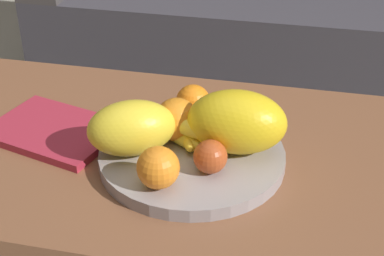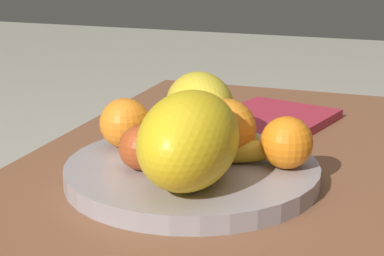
{
  "view_description": "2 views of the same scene",
  "coord_description": "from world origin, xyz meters",
  "px_view_note": "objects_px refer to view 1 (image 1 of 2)",
  "views": [
    {
      "loc": [
        0.17,
        -0.9,
        1.0
      ],
      "look_at": [
        -0.02,
        -0.04,
        0.46
      ],
      "focal_mm": 53.49,
      "sensor_mm": 36.0,
      "label": 1
    },
    {
      "loc": [
        0.75,
        0.24,
        0.71
      ],
      "look_at": [
        -0.02,
        -0.04,
        0.46
      ],
      "focal_mm": 59.8,
      "sensor_mm": 36.0,
      "label": 2
    }
  ],
  "objects_px": {
    "couch": "(292,9)",
    "melon_smaller_beside": "(237,122)",
    "coffee_table": "(205,169)",
    "magazine": "(54,131)",
    "fruit_bowl": "(192,156)",
    "melon_large_front": "(132,128)",
    "orange_right": "(193,102)",
    "apple_front": "(210,157)",
    "orange_left": "(158,168)",
    "banana_bunch": "(179,127)",
    "orange_front": "(176,120)"
  },
  "relations": [
    {
      "from": "magazine",
      "to": "orange_left",
      "type": "bearing_deg",
      "value": -14.65
    },
    {
      "from": "melon_smaller_beside",
      "to": "apple_front",
      "type": "bearing_deg",
      "value": -112.98
    },
    {
      "from": "couch",
      "to": "magazine",
      "type": "distance_m",
      "value": 1.17
    },
    {
      "from": "melon_large_front",
      "to": "orange_front",
      "type": "height_order",
      "value": "melon_large_front"
    },
    {
      "from": "couch",
      "to": "apple_front",
      "type": "bearing_deg",
      "value": -93.4
    },
    {
      "from": "orange_front",
      "to": "orange_right",
      "type": "xyz_separation_m",
      "value": [
        0.01,
        0.09,
        -0.01
      ]
    },
    {
      "from": "melon_smaller_beside",
      "to": "apple_front",
      "type": "xyz_separation_m",
      "value": [
        -0.03,
        -0.08,
        -0.03
      ]
    },
    {
      "from": "coffee_table",
      "to": "orange_front",
      "type": "relative_size",
      "value": 14.5
    },
    {
      "from": "melon_smaller_beside",
      "to": "magazine",
      "type": "xyz_separation_m",
      "value": [
        -0.37,
        0.01,
        -0.08
      ]
    },
    {
      "from": "orange_left",
      "to": "apple_front",
      "type": "distance_m",
      "value": 0.1
    },
    {
      "from": "melon_large_front",
      "to": "melon_smaller_beside",
      "type": "height_order",
      "value": "melon_smaller_beside"
    },
    {
      "from": "melon_large_front",
      "to": "apple_front",
      "type": "height_order",
      "value": "melon_large_front"
    },
    {
      "from": "apple_front",
      "to": "banana_bunch",
      "type": "relative_size",
      "value": 0.36
    },
    {
      "from": "orange_front",
      "to": "apple_front",
      "type": "distance_m",
      "value": 0.12
    },
    {
      "from": "fruit_bowl",
      "to": "melon_smaller_beside",
      "type": "bearing_deg",
      "value": 17.01
    },
    {
      "from": "apple_front",
      "to": "orange_right",
      "type": "bearing_deg",
      "value": 111.43
    },
    {
      "from": "magazine",
      "to": "couch",
      "type": "bearing_deg",
      "value": 84.36
    },
    {
      "from": "fruit_bowl",
      "to": "orange_left",
      "type": "bearing_deg",
      "value": -105.7
    },
    {
      "from": "orange_right",
      "to": "banana_bunch",
      "type": "xyz_separation_m",
      "value": [
        -0.01,
        -0.09,
        -0.0
      ]
    },
    {
      "from": "fruit_bowl",
      "to": "banana_bunch",
      "type": "bearing_deg",
      "value": 135.67
    },
    {
      "from": "couch",
      "to": "melon_large_front",
      "type": "relative_size",
      "value": 10.5
    },
    {
      "from": "couch",
      "to": "orange_left",
      "type": "relative_size",
      "value": 23.16
    },
    {
      "from": "melon_large_front",
      "to": "fruit_bowl",
      "type": "bearing_deg",
      "value": 13.57
    },
    {
      "from": "couch",
      "to": "orange_right",
      "type": "relative_size",
      "value": 24.23
    },
    {
      "from": "coffee_table",
      "to": "fruit_bowl",
      "type": "xyz_separation_m",
      "value": [
        -0.02,
        -0.04,
        0.05
      ]
    },
    {
      "from": "fruit_bowl",
      "to": "orange_left",
      "type": "xyz_separation_m",
      "value": [
        -0.03,
        -0.12,
        0.05
      ]
    },
    {
      "from": "orange_front",
      "to": "orange_left",
      "type": "distance_m",
      "value": 0.15
    },
    {
      "from": "coffee_table",
      "to": "apple_front",
      "type": "bearing_deg",
      "value": -74.04
    },
    {
      "from": "melon_large_front",
      "to": "orange_left",
      "type": "distance_m",
      "value": 0.12
    },
    {
      "from": "couch",
      "to": "melon_smaller_beside",
      "type": "xyz_separation_m",
      "value": [
        -0.04,
        -1.1,
        0.17
      ]
    },
    {
      "from": "melon_large_front",
      "to": "orange_right",
      "type": "height_order",
      "value": "melon_large_front"
    },
    {
      "from": "melon_smaller_beside",
      "to": "orange_left",
      "type": "relative_size",
      "value": 2.49
    },
    {
      "from": "banana_bunch",
      "to": "orange_right",
      "type": "bearing_deg",
      "value": 86.36
    },
    {
      "from": "coffee_table",
      "to": "banana_bunch",
      "type": "height_order",
      "value": "banana_bunch"
    },
    {
      "from": "coffee_table",
      "to": "melon_large_front",
      "type": "xyz_separation_m",
      "value": [
        -0.12,
        -0.06,
        0.12
      ]
    },
    {
      "from": "orange_left",
      "to": "orange_right",
      "type": "xyz_separation_m",
      "value": [
        0.01,
        0.24,
        -0.0
      ]
    },
    {
      "from": "apple_front",
      "to": "banana_bunch",
      "type": "xyz_separation_m",
      "value": [
        -0.08,
        0.09,
        0.0
      ]
    },
    {
      "from": "orange_right",
      "to": "apple_front",
      "type": "distance_m",
      "value": 0.19
    },
    {
      "from": "orange_right",
      "to": "apple_front",
      "type": "bearing_deg",
      "value": -68.57
    },
    {
      "from": "orange_right",
      "to": "magazine",
      "type": "distance_m",
      "value": 0.29
    },
    {
      "from": "fruit_bowl",
      "to": "apple_front",
      "type": "bearing_deg",
      "value": -50.79
    },
    {
      "from": "melon_smaller_beside",
      "to": "orange_right",
      "type": "bearing_deg",
      "value": 136.05
    },
    {
      "from": "couch",
      "to": "melon_large_front",
      "type": "bearing_deg",
      "value": -100.89
    },
    {
      "from": "melon_large_front",
      "to": "banana_bunch",
      "type": "xyz_separation_m",
      "value": [
        0.08,
        0.06,
        -0.02
      ]
    },
    {
      "from": "couch",
      "to": "melon_smaller_beside",
      "type": "height_order",
      "value": "couch"
    },
    {
      "from": "orange_left",
      "to": "magazine",
      "type": "bearing_deg",
      "value": 150.44
    },
    {
      "from": "melon_smaller_beside",
      "to": "magazine",
      "type": "distance_m",
      "value": 0.38
    },
    {
      "from": "banana_bunch",
      "to": "coffee_table",
      "type": "bearing_deg",
      "value": 7.11
    },
    {
      "from": "melon_large_front",
      "to": "couch",
      "type": "bearing_deg",
      "value": 79.11
    },
    {
      "from": "coffee_table",
      "to": "magazine",
      "type": "height_order",
      "value": "magazine"
    }
  ]
}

